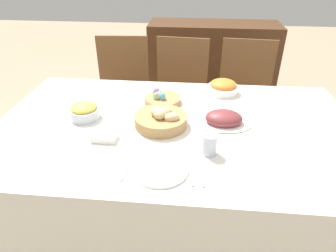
# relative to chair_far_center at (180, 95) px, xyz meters

# --- Properties ---
(ground_plane) EXTENTS (12.00, 12.00, 0.00)m
(ground_plane) POSITION_rel_chair_far_center_xyz_m (0.03, -0.91, -0.51)
(ground_plane) COLOR tan
(dining_table) EXTENTS (1.88, 1.13, 0.77)m
(dining_table) POSITION_rel_chair_far_center_xyz_m (0.03, -0.91, -0.13)
(dining_table) COLOR silver
(dining_table) RESTS_ON ground
(chair_far_center) EXTENTS (0.46, 0.46, 0.95)m
(chair_far_center) POSITION_rel_chair_far_center_xyz_m (0.00, 0.00, 0.00)
(chair_far_center) COLOR brown
(chair_far_center) RESTS_ON ground
(chair_far_left) EXTENTS (0.45, 0.45, 0.95)m
(chair_far_left) POSITION_rel_chair_far_center_xyz_m (-0.47, 0.00, 0.00)
(chair_far_left) COLOR brown
(chair_far_left) RESTS_ON ground
(chair_far_right) EXTENTS (0.45, 0.45, 0.95)m
(chair_far_right) POSITION_rel_chair_far_center_xyz_m (0.52, 0.00, 0.00)
(chair_far_right) COLOR brown
(chair_far_right) RESTS_ON ground
(sideboard) EXTENTS (1.29, 0.44, 0.92)m
(sideboard) POSITION_rel_chair_far_center_xyz_m (0.28, 0.82, -0.05)
(sideboard) COLOR #4C2D19
(sideboard) RESTS_ON ground
(bread_basket) EXTENTS (0.27, 0.27, 0.11)m
(bread_basket) POSITION_rel_chair_far_center_xyz_m (-0.04, -0.92, 0.30)
(bread_basket) COLOR #AD8451
(bread_basket) RESTS_ON dining_table
(egg_basket) EXTENTS (0.21, 0.21, 0.08)m
(egg_basket) POSITION_rel_chair_far_center_xyz_m (-0.07, -0.66, 0.28)
(egg_basket) COLOR #AD8451
(egg_basket) RESTS_ON dining_table
(ham_platter) EXTENTS (0.29, 0.21, 0.08)m
(ham_platter) POSITION_rel_chair_far_center_xyz_m (0.28, -0.87, 0.28)
(ham_platter) COLOR white
(ham_platter) RESTS_ON dining_table
(carrot_bowl) EXTENTS (0.19, 0.19, 0.08)m
(carrot_bowl) POSITION_rel_chair_far_center_xyz_m (0.30, -0.48, 0.29)
(carrot_bowl) COLOR white
(carrot_bowl) RESTS_ON dining_table
(pineapple_bowl) EXTENTS (0.16, 0.16, 0.09)m
(pineapple_bowl) POSITION_rel_chair_far_center_xyz_m (-0.46, -0.88, 0.30)
(pineapple_bowl) COLOR silver
(pineapple_bowl) RESTS_ON dining_table
(dinner_plate) EXTENTS (0.23, 0.23, 0.01)m
(dinner_plate) POSITION_rel_chair_far_center_xyz_m (-0.00, -1.28, 0.26)
(dinner_plate) COLOR white
(dinner_plate) RESTS_ON dining_table
(fork) EXTENTS (0.02, 0.18, 0.00)m
(fork) POSITION_rel_chair_far_center_xyz_m (-0.15, -1.28, 0.26)
(fork) COLOR #B7B7BC
(fork) RESTS_ON dining_table
(knife) EXTENTS (0.02, 0.18, 0.00)m
(knife) POSITION_rel_chair_far_center_xyz_m (0.14, -1.28, 0.26)
(knife) COLOR #B7B7BC
(knife) RESTS_ON dining_table
(spoon) EXTENTS (0.02, 0.18, 0.00)m
(spoon) POSITION_rel_chair_far_center_xyz_m (0.17, -1.28, 0.26)
(spoon) COLOR #B7B7BC
(spoon) RESTS_ON dining_table
(drinking_cup) EXTENTS (0.07, 0.07, 0.10)m
(drinking_cup) POSITION_rel_chair_far_center_xyz_m (0.20, -1.14, 0.30)
(drinking_cup) COLOR silver
(drinking_cup) RESTS_ON dining_table
(butter_dish) EXTENTS (0.12, 0.07, 0.03)m
(butter_dish) POSITION_rel_chair_far_center_xyz_m (-0.29, -1.08, 0.27)
(butter_dish) COLOR white
(butter_dish) RESTS_ON dining_table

